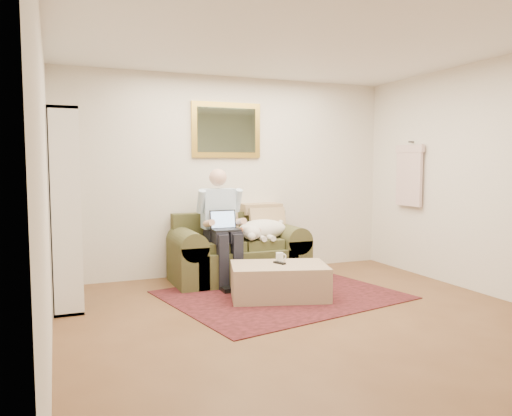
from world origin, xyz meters
TOP-DOWN VIEW (x-y plane):
  - room_shell at (0.00, 0.35)m, footprint 4.51×5.00m
  - rug at (0.12, 1.15)m, footprint 2.73×2.36m
  - sofa at (-0.07, 2.04)m, footprint 1.66×0.85m
  - seated_man at (-0.32, 1.89)m, footprint 0.55×0.78m
  - laptop at (-0.32, 1.83)m, footprint 0.32×0.26m
  - sleeping_dog at (0.23, 1.96)m, footprint 0.68×0.43m
  - ottoman at (0.04, 1.05)m, footprint 1.17×0.91m
  - coffee_mug at (0.11, 1.19)m, footprint 0.08×0.08m
  - tv_remote at (0.06, 1.08)m, footprint 0.10×0.16m
  - bookshelf at (-2.10, 1.60)m, footprint 0.28×0.80m
  - wall_mirror at (-0.07, 2.47)m, footprint 0.94×0.04m
  - hanging_shirt at (2.19, 1.60)m, footprint 0.06×0.52m

SIDE VIEW (x-z plane):
  - rug at x=0.12m, z-range 0.00..0.01m
  - ottoman at x=0.04m, z-range 0.00..0.37m
  - sofa at x=-0.07m, z-range -0.21..0.79m
  - tv_remote at x=0.06m, z-range 0.37..0.39m
  - coffee_mug at x=0.11m, z-range 0.37..0.47m
  - sleeping_dog at x=0.23m, z-range 0.51..0.76m
  - seated_man at x=-0.32m, z-range 0.00..1.40m
  - laptop at x=-0.32m, z-range 0.62..0.85m
  - bookshelf at x=-2.10m, z-range 0.00..2.00m
  - room_shell at x=0.00m, z-range 0.00..2.61m
  - hanging_shirt at x=2.19m, z-range 0.90..1.80m
  - wall_mirror at x=-0.07m, z-range 1.54..2.26m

